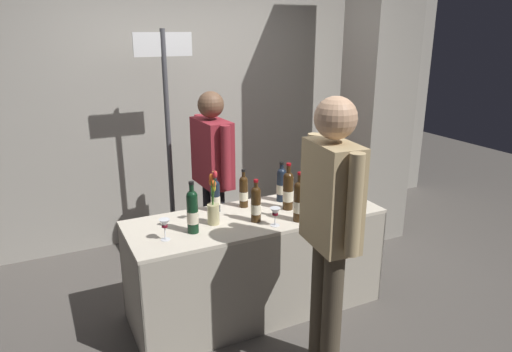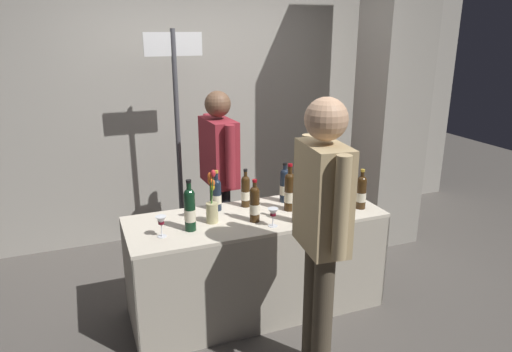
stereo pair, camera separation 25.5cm
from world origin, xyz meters
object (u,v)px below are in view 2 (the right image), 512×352
Objects in this scene: concrete_pillar at (394,79)px; featured_wine_bottle at (290,191)px; taster_foreground_right at (322,219)px; booth_signpost at (177,120)px; wine_glass_near_vendor at (161,221)px; tasting_table at (256,245)px; wine_glass_mid at (273,213)px; flower_vase at (212,206)px; vendor_presenter at (219,166)px; display_bottle_0 at (190,209)px.

concrete_pillar is 8.99× the size of featured_wine_bottle.
taster_foreground_right is at bearing -102.61° from featured_wine_bottle.
taster_foreground_right is at bearing -78.20° from booth_signpost.
concrete_pillar is 22.72× the size of wine_glass_near_vendor.
wine_glass_near_vendor reaches higher than tasting_table.
concrete_pillar reaches higher than wine_glass_mid.
booth_signpost is at bearing 104.29° from wine_glass_mid.
booth_signpost is (-0.40, 1.91, 0.25)m from taster_foreground_right.
featured_wine_bottle is at bearing 1.42° from flower_vase.
wine_glass_mid is at bearing -8.42° from wine_glass_near_vendor.
tasting_table is at bearing 12.85° from taster_foreground_right.
tasting_table is at bearing 0.50° from vendor_presenter.
display_bottle_0 is 0.90× the size of flower_vase.
taster_foreground_right is 1.97m from booth_signpost.
concrete_pillar is at bearing 87.33° from vendor_presenter.
booth_signpost is (-0.26, 0.39, 0.34)m from vendor_presenter.
vendor_presenter reaches higher than flower_vase.
concrete_pillar is 1.56× the size of booth_signpost.
flower_vase reaches higher than display_bottle_0.
flower_vase reaches higher than wine_glass_mid.
tasting_table is (-1.69, -0.75, -1.08)m from concrete_pillar.
display_bottle_0 is at bearing -157.13° from flower_vase.
booth_signpost is at bearing 17.85° from taster_foreground_right.
vendor_presenter is at bearing 52.50° from wine_glass_near_vendor.
concrete_pillar is 2.29m from taster_foreground_right.
booth_signpost is (-1.99, 0.38, -0.32)m from concrete_pillar.
tasting_table is at bearing 99.72° from wine_glass_mid.
flower_vase is (-0.33, -0.01, 0.37)m from tasting_table.
vendor_presenter is (0.46, 0.82, 0.03)m from display_bottle_0.
vendor_presenter reaches higher than tasting_table.
booth_signpost is at bearing 169.28° from concrete_pillar.
wine_glass_mid is 1.46m from booth_signpost.
tasting_table is at bearing 9.02° from wine_glass_near_vendor.
concrete_pillar is 2.27m from flower_vase.
vendor_presenter is (-1.73, -0.01, -0.66)m from concrete_pillar.
wine_glass_near_vendor is 0.07× the size of booth_signpost.
featured_wine_bottle is at bearing -152.25° from concrete_pillar.
wine_glass_mid is (0.54, -0.14, -0.06)m from display_bottle_0.
booth_signpost is (-0.58, 1.12, 0.37)m from featured_wine_bottle.
featured_wine_bottle is 0.98m from wine_glass_near_vendor.
taster_foreground_right is at bearing -136.05° from concrete_pillar.
featured_wine_bottle is at bearing 20.26° from vendor_presenter.
flower_vase is 0.23× the size of taster_foreground_right.
flower_vase is 1.20m from booth_signpost.
taster_foreground_right is 0.83× the size of booth_signpost.
taster_foreground_right is at bearing -83.20° from tasting_table.
taster_foreground_right is at bearing -61.42° from flower_vase.
concrete_pillar is at bearing 20.66° from flower_vase.
display_bottle_0 reaches higher than wine_glass_mid.
booth_signpost is (-0.31, 1.13, 0.76)m from tasting_table.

